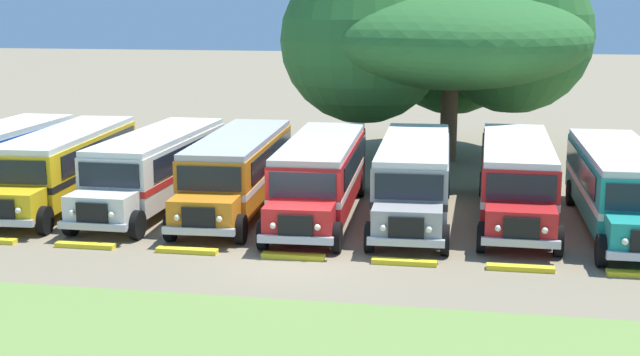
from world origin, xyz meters
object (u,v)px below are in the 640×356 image
Objects in this scene: parked_bus_slot_1 at (66,163)px; parked_bus_slot_2 at (157,165)px; parked_bus_slot_7 at (618,184)px; parked_bus_slot_4 at (321,173)px; broad_shade_tree at (446,40)px; parked_bus_slot_5 at (414,175)px; parked_bus_slot_6 at (516,175)px; parked_bus_slot_3 at (238,168)px.

parked_bus_slot_1 is 1.01× the size of parked_bus_slot_2.
parked_bus_slot_7 is (21.06, -0.34, 0.00)m from parked_bus_slot_1.
parked_bus_slot_4 is 0.71× the size of broad_shade_tree.
parked_bus_slot_5 is at bearing -92.75° from broad_shade_tree.
parked_bus_slot_6 is at bearing 92.90° from parked_bus_slot_2.
parked_bus_slot_5 is 13.32m from broad_shade_tree.
parked_bus_slot_3 is 1.00× the size of parked_bus_slot_5.
parked_bus_slot_1 and parked_bus_slot_4 have the same top height.
parked_bus_slot_3 is at bearing -86.79° from parked_bus_slot_6.
parked_bus_slot_1 is 1.01× the size of parked_bus_slot_7.
parked_bus_slot_2 is 1.00× the size of parked_bus_slot_4.
parked_bus_slot_6 is 3.59m from parked_bus_slot_7.
parked_bus_slot_7 is at bearing 76.68° from parked_bus_slot_6.
broad_shade_tree is (7.39, 12.44, 4.42)m from parked_bus_slot_3.
parked_bus_slot_4 is at bearing -82.18° from parked_bus_slot_6.
parked_bus_slot_1 and parked_bus_slot_3 have the same top height.
parked_bus_slot_6 is at bearing 88.09° from parked_bus_slot_1.
parked_bus_slot_6 is 13.17m from broad_shade_tree.
parked_bus_slot_1 is at bearing -91.66° from parked_bus_slot_3.
parked_bus_slot_7 is at bearing 87.84° from parked_bus_slot_4.
parked_bus_slot_1 and parked_bus_slot_6 have the same top height.
broad_shade_tree is at bearing 127.29° from parked_bus_slot_1.
parked_bus_slot_2 is at bearing 87.65° from parked_bus_slot_1.
parked_bus_slot_6 is 1.00× the size of parked_bus_slot_7.
parked_bus_slot_6 is (13.81, 0.45, 0.00)m from parked_bus_slot_2.
parked_bus_slot_6 is at bearing -104.56° from parked_bus_slot_7.
parked_bus_slot_5 is (13.84, -0.01, 0.00)m from parked_bus_slot_1.
parked_bus_slot_5 is (10.08, -0.10, 0.00)m from parked_bus_slot_2.
parked_bus_slot_1 is 7.06m from parked_bus_slot_3.
broad_shade_tree is at bearing -164.53° from parked_bus_slot_6.
parked_bus_slot_2 is 10.08m from parked_bus_slot_5.
broad_shade_tree reaches higher than parked_bus_slot_2.
parked_bus_slot_2 is 6.62m from parked_bus_slot_4.
parked_bus_slot_7 is at bearing -62.83° from broad_shade_tree.
parked_bus_slot_1 is at bearing -91.32° from parked_bus_slot_7.
parked_bus_slot_6 is at bearing 96.81° from parked_bus_slot_5.
parked_bus_slot_3 is at bearing -120.71° from broad_shade_tree.
parked_bus_slot_2 is 0.70× the size of broad_shade_tree.
parked_bus_slot_7 is at bearing 85.41° from parked_bus_slot_1.
parked_bus_slot_4 is (6.61, -0.43, 0.00)m from parked_bus_slot_2.
parked_bus_slot_2 is 1.00× the size of parked_bus_slot_3.
parked_bus_slot_3 is at bearing -99.84° from parked_bus_slot_4.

